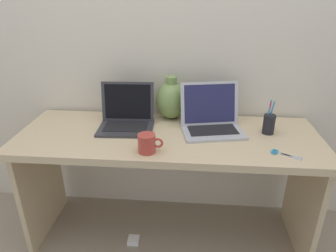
% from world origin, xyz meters
% --- Properties ---
extents(ground_plane, '(6.00, 6.00, 0.00)m').
position_xyz_m(ground_plane, '(0.00, 0.00, 0.00)').
color(ground_plane, gray).
extents(back_wall, '(4.40, 0.04, 2.40)m').
position_xyz_m(back_wall, '(0.00, 0.34, 1.20)').
color(back_wall, beige).
rests_on(back_wall, ground).
extents(desk, '(1.68, 0.60, 0.72)m').
position_xyz_m(desk, '(0.00, 0.00, 0.58)').
color(desk, '#D1B78C').
rests_on(desk, ground).
extents(laptop_left, '(0.32, 0.26, 0.25)m').
position_xyz_m(laptop_left, '(-0.25, 0.10, 0.79)').
color(laptop_left, '#333338').
rests_on(laptop_left, desk).
extents(laptop_right, '(0.38, 0.32, 0.26)m').
position_xyz_m(laptop_right, '(0.24, 0.09, 0.79)').
color(laptop_right, '#B2B2B7').
rests_on(laptop_right, desk).
extents(green_vase, '(0.19, 0.19, 0.26)m').
position_xyz_m(green_vase, '(0.00, 0.24, 0.84)').
color(green_vase, '#75934C').
rests_on(green_vase, desk).
extents(coffee_mug, '(0.13, 0.09, 0.09)m').
position_xyz_m(coffee_mug, '(-0.09, -0.21, 0.77)').
color(coffee_mug, '#B23D33').
rests_on(coffee_mug, desk).
extents(pen_cup, '(0.06, 0.06, 0.19)m').
position_xyz_m(pen_cup, '(0.56, 0.06, 0.78)').
color(pen_cup, black).
rests_on(pen_cup, desk).
extents(scissors, '(0.14, 0.10, 0.01)m').
position_xyz_m(scissors, '(0.57, -0.17, 0.73)').
color(scissors, '#B7B7BC').
rests_on(scissors, desk).
extents(power_brick, '(0.07, 0.07, 0.03)m').
position_xyz_m(power_brick, '(-0.21, -0.10, 0.01)').
color(power_brick, white).
rests_on(power_brick, ground).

